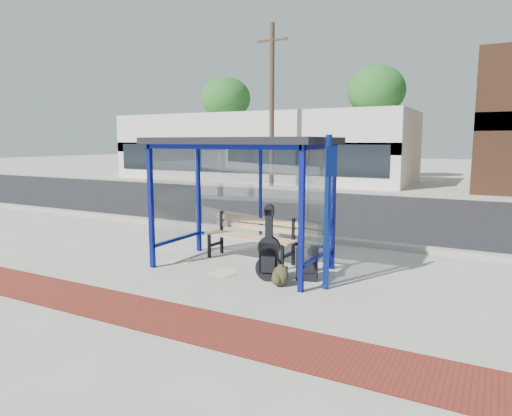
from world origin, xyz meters
The scene contains 19 objects.
ground centered at (0.00, 0.00, 0.00)m, with size 120.00×120.00×0.00m, color #B2ADA0.
brick_paver_strip centered at (0.00, -2.60, 0.01)m, with size 60.00×1.00×0.01m, color maroon.
curb_near centered at (0.00, 2.90, 0.06)m, with size 60.00×0.25×0.12m, color gray.
street_asphalt centered at (0.00, 8.00, 0.00)m, with size 60.00×10.00×0.00m, color black.
curb_far centered at (0.00, 13.10, 0.06)m, with size 60.00×0.25×0.12m, color gray.
far_sidewalk centered at (0.00, 15.00, 0.00)m, with size 60.00×4.00×0.01m, color #B2ADA0.
bus_shelter centered at (0.00, 0.07, 2.07)m, with size 3.30×1.80×2.42m.
storefront_white centered at (-9.00, 17.99, 2.00)m, with size 18.00×6.04×4.00m.
tree_left centered at (-14.00, 22.00, 5.45)m, with size 3.60×3.60×7.03m.
tree_mid centered at (-3.00, 22.00, 5.45)m, with size 3.60×3.60×7.03m.
utility_pole_west centered at (-6.00, 13.40, 4.11)m, with size 1.60×0.24×8.00m.
bench centered at (-0.10, 0.58, 0.52)m, with size 1.96×0.62×0.91m.
guitar_bag centered at (0.80, -0.46, 0.45)m, with size 0.47×0.25×1.24m.
suitcase centered at (1.35, -0.11, 0.29)m, with size 0.40×0.32×0.62m.
backpack centered at (1.09, -0.64, 0.17)m, with size 0.34×0.32×0.35m.
sign_post centered at (1.81, -0.43, 1.38)m, with size 0.13×0.30×2.45m.
newspaper_a centered at (-1.30, -0.15, 0.00)m, with size 0.42×0.33×0.01m, color white.
newspaper_b centered at (-0.14, -0.48, 0.00)m, with size 0.43×0.34×0.01m, color white.
newspaper_c centered at (-0.18, -0.28, 0.00)m, with size 0.40×0.32×0.01m, color white.
Camera 1 is at (4.15, -7.17, 2.35)m, focal length 32.00 mm.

